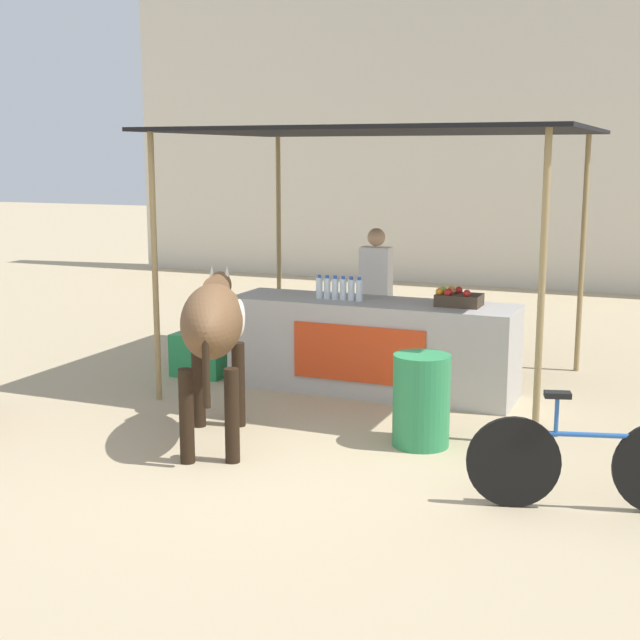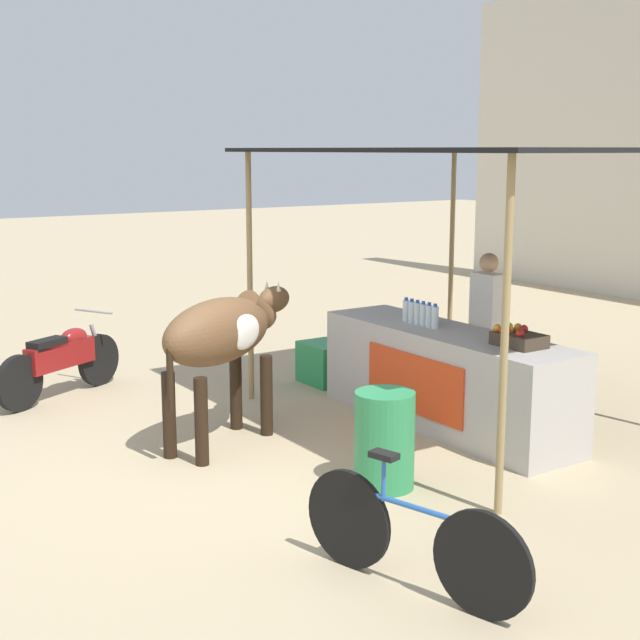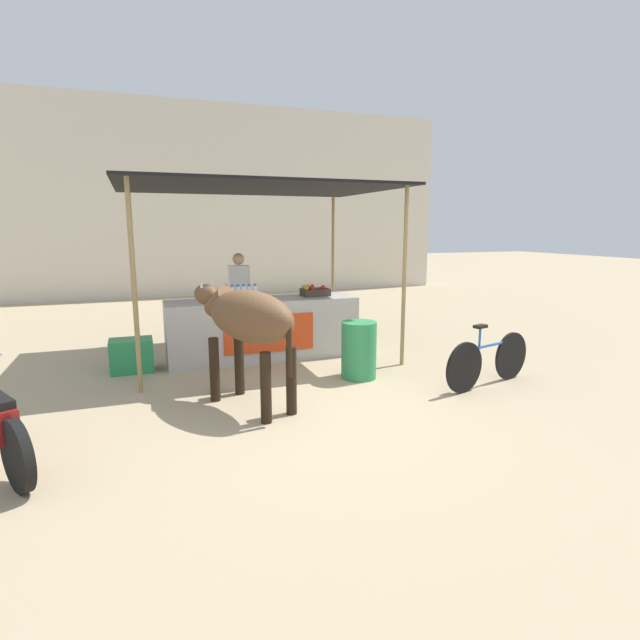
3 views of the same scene
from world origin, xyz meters
The scene contains 11 objects.
ground_plane centered at (0.00, 0.00, 0.00)m, with size 60.00×60.00×0.00m, color tan.
building_wall_far centered at (0.00, 10.38, 2.85)m, with size 16.00×0.50×5.71m, color beige.
stall_counter centered at (0.00, 2.20, 0.48)m, with size 3.00×0.82×0.96m.
stall_awning centered at (0.00, 2.50, 2.60)m, with size 4.20×3.20×2.71m.
water_bottle_row centered at (-0.35, 2.15, 1.07)m, with size 0.52×0.07×0.25m.
fruit_crate centered at (0.89, 2.25, 1.03)m, with size 0.44×0.32×0.18m.
vendor_behind_counter centered at (-0.22, 2.95, 0.85)m, with size 0.34×0.22×1.65m.
cooler_box centered at (-1.99, 2.10, 0.24)m, with size 0.60×0.44×0.48m, color #268C4C.
water_barrel centered at (0.99, 0.67, 0.40)m, with size 0.49×0.49×0.80m, color #2D8C51.
cow centered at (-0.69, 0.11, 1.03)m, with size 1.10×1.80×1.44m.
bicycle_leaning centered at (2.44, -0.25, 0.35)m, with size 1.61×0.49×0.85m.
Camera 1 is at (3.01, -6.41, 2.47)m, focal length 50.00 mm.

